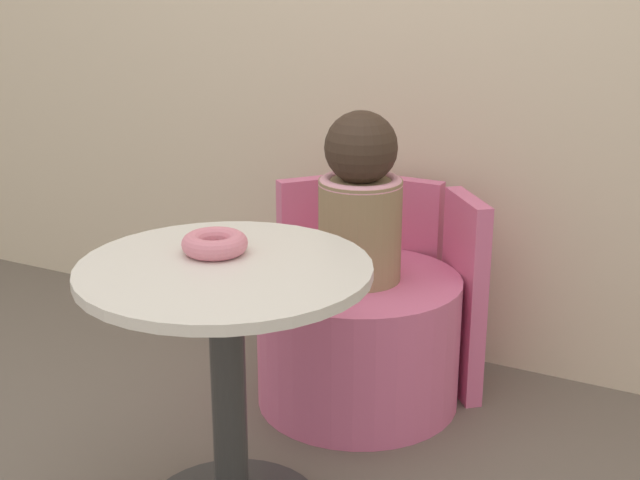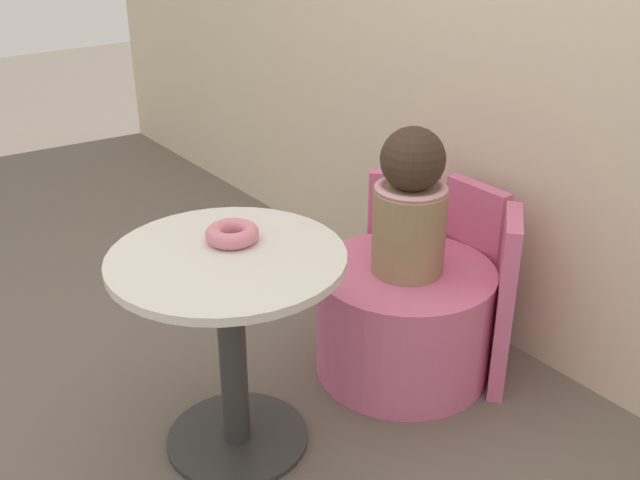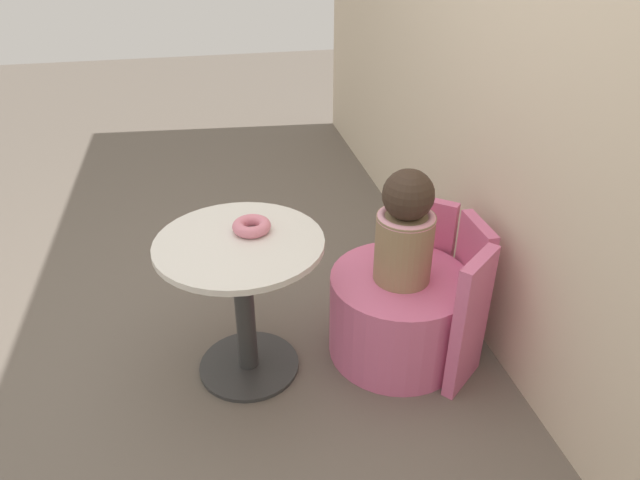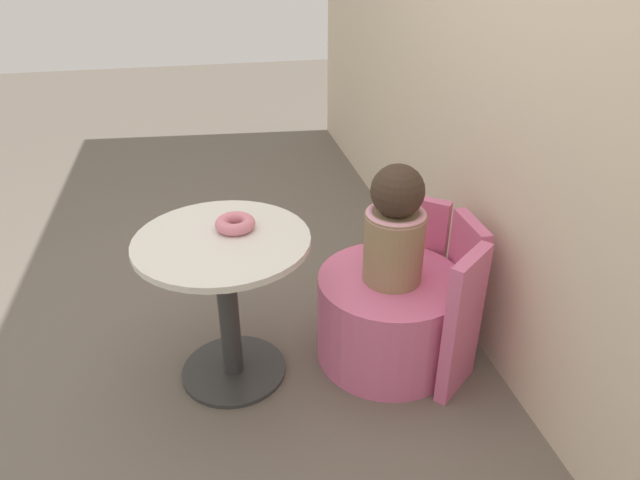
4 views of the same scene
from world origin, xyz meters
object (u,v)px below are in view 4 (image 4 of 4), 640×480
tub_chair (389,317)px  donut (236,223)px  child_figure (396,227)px  round_table (227,283)px

tub_chair → donut: donut is taller
child_figure → donut: (-0.08, -0.60, 0.04)m
tub_chair → donut: bearing=-97.8°
tub_chair → child_figure: 0.42m
tub_chair → child_figure: (0.00, 0.00, 0.42)m
round_table → tub_chair: round_table is taller
child_figure → donut: child_figure is taller
child_figure → round_table: bearing=-91.8°
round_table → child_figure: 0.68m
round_table → donut: donut is taller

